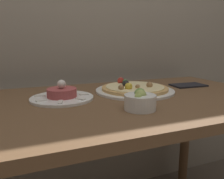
{
  "coord_description": "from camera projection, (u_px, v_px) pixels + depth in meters",
  "views": [
    {
      "loc": [
        -0.35,
        -0.43,
        1.01
      ],
      "look_at": [
        -0.03,
        0.37,
        0.83
      ],
      "focal_mm": 35.0,
      "sensor_mm": 36.0,
      "label": 1
    }
  ],
  "objects": [
    {
      "name": "dining_table",
      "position": [
        118.0,
        123.0,
        0.92
      ],
      "size": [
        1.41,
        0.75,
        0.79
      ],
      "color": "brown",
      "rests_on": "ground_plane"
    },
    {
      "name": "napkin",
      "position": [
        188.0,
        85.0,
        1.16
      ],
      "size": [
        0.18,
        0.11,
        0.01
      ],
      "color": "black",
      "rests_on": "dining_table"
    },
    {
      "name": "tartare_plate",
      "position": [
        62.0,
        95.0,
        0.88
      ],
      "size": [
        0.25,
        0.25,
        0.08
      ],
      "color": "white",
      "rests_on": "dining_table"
    },
    {
      "name": "pizza_plate",
      "position": [
        134.0,
        89.0,
        1.02
      ],
      "size": [
        0.37,
        0.37,
        0.05
      ],
      "color": "white",
      "rests_on": "dining_table"
    },
    {
      "name": "small_bowl",
      "position": [
        140.0,
        101.0,
        0.74
      ],
      "size": [
        0.11,
        0.11,
        0.07
      ],
      "color": "white",
      "rests_on": "dining_table"
    }
  ]
}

